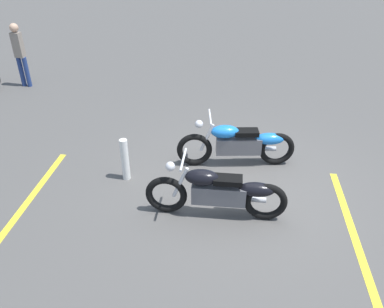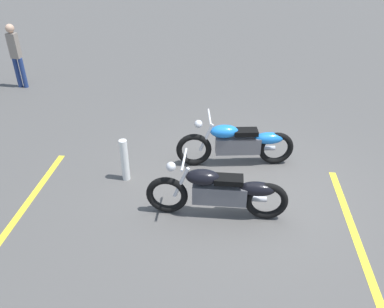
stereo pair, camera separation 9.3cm
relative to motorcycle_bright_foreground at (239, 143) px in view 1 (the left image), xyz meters
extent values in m
plane|color=#514F4C|center=(-0.14, 0.78, -0.46)|extent=(60.00, 60.00, 0.00)
torus|color=black|center=(0.83, 0.11, -0.13)|extent=(0.68, 0.20, 0.67)
torus|color=black|center=(-0.72, -0.09, -0.13)|extent=(0.68, 0.20, 0.67)
cube|color=#59595E|center=(0.01, 0.00, -0.04)|extent=(0.86, 0.33, 0.32)
ellipsoid|color=blue|center=(0.28, 0.04, 0.26)|extent=(0.55, 0.35, 0.24)
ellipsoid|color=blue|center=(-0.56, -0.07, 0.10)|extent=(0.59, 0.31, 0.22)
cube|color=black|center=(-0.12, -0.01, 0.24)|extent=(0.47, 0.29, 0.09)
cylinder|color=silver|center=(0.60, 0.08, 0.13)|extent=(0.27, 0.09, 0.56)
cylinder|color=silver|center=(0.55, 0.08, 0.56)|extent=(0.12, 0.62, 0.04)
sphere|color=silver|center=(0.75, 0.10, 0.42)|extent=(0.15, 0.15, 0.15)
cylinder|color=silver|center=(-0.37, -0.19, -0.20)|extent=(0.71, 0.18, 0.09)
torus|color=black|center=(1.13, 1.54, -0.13)|extent=(0.67, 0.11, 0.67)
torus|color=black|center=(-0.43, 1.55, -0.13)|extent=(0.67, 0.11, 0.67)
cube|color=#59595E|center=(0.30, 1.55, -0.04)|extent=(0.84, 0.22, 0.32)
ellipsoid|color=black|center=(0.57, 1.54, 0.26)|extent=(0.52, 0.28, 0.24)
ellipsoid|color=black|center=(-0.27, 1.55, 0.10)|extent=(0.56, 0.24, 0.22)
cube|color=black|center=(0.17, 1.55, 0.24)|extent=(0.44, 0.24, 0.09)
cylinder|color=silver|center=(0.90, 1.54, 0.13)|extent=(0.27, 0.06, 0.56)
cylinder|color=silver|center=(0.85, 1.54, 0.56)|extent=(0.04, 0.62, 0.04)
sphere|color=silver|center=(1.05, 1.54, 0.42)|extent=(0.15, 0.15, 0.15)
cylinder|color=silver|center=(-0.10, 1.41, -0.20)|extent=(0.70, 0.09, 0.09)
cylinder|color=navy|center=(6.03, -3.41, -0.05)|extent=(0.12, 0.12, 0.83)
cylinder|color=navy|center=(5.86, -3.39, -0.05)|extent=(0.12, 0.12, 0.83)
cube|color=gray|center=(5.95, -3.40, 0.70)|extent=(0.26, 0.21, 0.66)
sphere|color=tan|center=(5.95, -3.40, 1.15)|extent=(0.22, 0.22, 0.22)
cylinder|color=white|center=(2.01, 0.70, -0.06)|extent=(0.14, 0.14, 0.80)
cube|color=yellow|center=(-1.77, 1.74, -0.46)|extent=(0.13, 3.20, 0.01)
cube|color=yellow|center=(3.50, 1.64, -0.46)|extent=(0.13, 3.20, 0.01)
camera|label=1|loc=(0.17, 6.42, 3.68)|focal=36.65mm
camera|label=2|loc=(0.26, 6.43, 3.68)|focal=36.65mm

